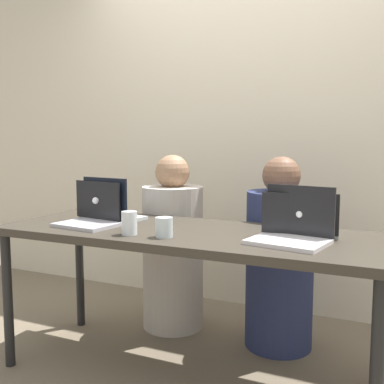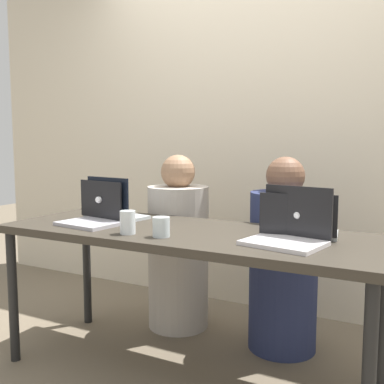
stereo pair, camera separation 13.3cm
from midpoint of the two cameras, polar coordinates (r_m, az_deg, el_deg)
ground_plane at (r=2.46m, az=-2.39°, el=-22.21°), size 12.00×12.00×0.00m
back_wall at (r=3.21m, az=6.71°, el=7.32°), size 4.89×0.10×2.46m
desk at (r=2.21m, az=-2.48°, el=-6.50°), size 1.88×0.69×0.75m
person_on_left at (r=2.87m, az=-3.78°, el=-7.54°), size 0.47×0.47×1.10m
person_on_right at (r=2.62m, az=9.62°, el=-8.94°), size 0.48×0.48×1.10m
laptop_front_left at (r=2.40m, az=-13.85°, el=-2.84°), size 0.33×0.30×0.24m
laptop_back_left at (r=2.52m, az=-12.14°, el=-2.46°), size 0.36×0.28×0.22m
laptop_front_right at (r=1.96m, az=10.73°, el=-4.80°), size 0.35×0.30×0.24m
laptop_back_right at (r=2.11m, az=11.81°, el=-4.21°), size 0.36×0.26×0.20m
water_glass_center at (r=2.04m, az=-5.44°, el=-4.66°), size 0.08×0.08×0.09m
water_glass_left at (r=2.11m, az=-9.77°, el=-4.10°), size 0.07×0.07×0.11m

